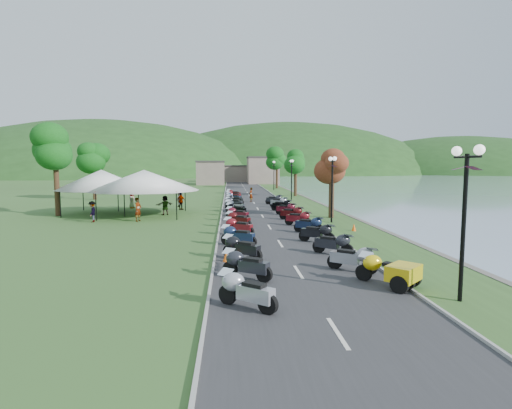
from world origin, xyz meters
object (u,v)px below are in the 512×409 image
object	(u,v)px
streetlamp_near	(464,226)
vendor_tent_main	(145,193)
yellow_trike	(386,271)
pedestrian_a	(138,221)
pedestrian_b	(179,207)
pedestrian_c	(93,222)

from	to	relation	value
streetlamp_near	vendor_tent_main	bearing A→B (deg)	122.66
yellow_trike	pedestrian_a	distance (m)	21.93
pedestrian_b	pedestrian_c	distance (m)	12.08
yellow_trike	pedestrian_a	size ratio (longest dim) A/B	1.28
yellow_trike	vendor_tent_main	xyz separation A→B (m)	(-13.17, 21.45, 1.45)
yellow_trike	pedestrian_c	distance (m)	23.93
pedestrian_b	pedestrian_a	bearing A→B (deg)	64.35
streetlamp_near	pedestrian_c	bearing A→B (deg)	133.22
streetlamp_near	vendor_tent_main	distance (m)	27.65
yellow_trike	pedestrian_b	xyz separation A→B (m)	(-11.07, 28.31, -0.55)
yellow_trike	vendor_tent_main	distance (m)	25.21
pedestrian_a	streetlamp_near	bearing A→B (deg)	-121.58
vendor_tent_main	yellow_trike	bearing A→B (deg)	-58.45
yellow_trike	pedestrian_b	size ratio (longest dim) A/B	1.56
streetlamp_near	pedestrian_c	size ratio (longest dim) A/B	3.04
streetlamp_near	pedestrian_b	distance (m)	32.84
vendor_tent_main	pedestrian_b	bearing A→B (deg)	72.97
streetlamp_near	pedestrian_a	world-z (taller)	streetlamp_near
vendor_tent_main	pedestrian_c	world-z (taller)	vendor_tent_main
yellow_trike	streetlamp_near	bearing A→B (deg)	-179.42
vendor_tent_main	pedestrian_a	size ratio (longest dim) A/B	3.38
yellow_trike	pedestrian_b	world-z (taller)	yellow_trike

